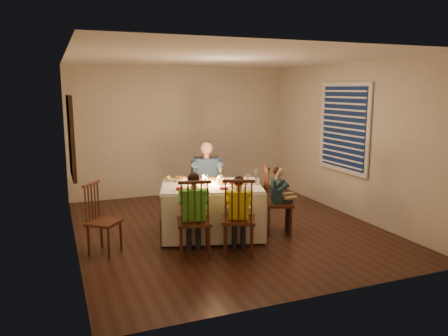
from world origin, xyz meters
name	(u,v)px	position (x,y,z in m)	size (l,w,h in m)	color
ground	(226,228)	(0.00, 0.00, 0.00)	(5.00, 5.00, 0.00)	black
wall_left	(71,154)	(-2.25, 0.00, 1.30)	(0.02, 5.00, 2.60)	beige
wall_right	(348,140)	(2.25, 0.00, 1.30)	(0.02, 5.00, 2.60)	beige
wall_back	(181,131)	(0.00, 2.50, 1.30)	(4.50, 0.02, 2.60)	beige
ceiling	(227,58)	(0.00, 0.00, 2.60)	(5.00, 5.00, 0.00)	white
dining_table	(212,199)	(-0.33, -0.23, 0.55)	(1.71, 1.44, 0.74)	silver
chair_adult	(207,219)	(-0.13, 0.55, 0.00)	(0.43, 0.41, 1.05)	#39190F
chair_near_left	(195,256)	(-0.83, -0.93, 0.00)	(0.43, 0.41, 1.05)	#39190F
chair_near_right	(238,253)	(-0.26, -1.07, 0.00)	(0.43, 0.41, 1.05)	#39190F
chair_end	(277,233)	(0.63, -0.51, 0.00)	(0.43, 0.41, 1.05)	#39190F
chair_extra	(106,252)	(-1.90, -0.38, 0.00)	(0.39, 0.37, 0.95)	#39190F
adult	(207,219)	(-0.13, 0.55, 0.00)	(0.50, 0.46, 1.32)	navy
child_green	(195,256)	(-0.83, -0.93, 0.00)	(0.38, 0.35, 1.11)	green
child_yellow	(238,253)	(-0.26, -1.07, 0.00)	(0.35, 0.32, 1.06)	yellow
child_teal	(277,233)	(0.63, -0.51, 0.00)	(0.32, 0.30, 1.01)	#18313C
setting_adult	(209,180)	(-0.25, 0.09, 0.78)	(0.26, 0.26, 0.02)	silver
setting_green	(193,189)	(-0.68, -0.42, 0.78)	(0.26, 0.26, 0.02)	silver
setting_yellow	(237,188)	(-0.09, -0.61, 0.78)	(0.26, 0.26, 0.02)	silver
setting_teal	(245,183)	(0.16, -0.34, 0.78)	(0.26, 0.26, 0.02)	silver
candle_left	(206,182)	(-0.41, -0.20, 0.82)	(0.06, 0.06, 0.10)	silver
candle_right	(219,181)	(-0.23, -0.26, 0.82)	(0.06, 0.06, 0.10)	silver
squash	(168,178)	(-0.86, 0.25, 0.81)	(0.09, 0.09, 0.09)	gold
orange_fruit	(224,181)	(-0.14, -0.23, 0.81)	(0.08, 0.08, 0.08)	orange
serving_bowl	(180,180)	(-0.69, 0.19, 0.79)	(0.20, 0.20, 0.05)	silver
wall_mirror	(71,137)	(-2.22, 0.30, 1.50)	(0.06, 0.95, 1.15)	black
window_blinds	(343,128)	(2.21, 0.10, 1.50)	(0.07, 1.34, 1.54)	#0C1833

